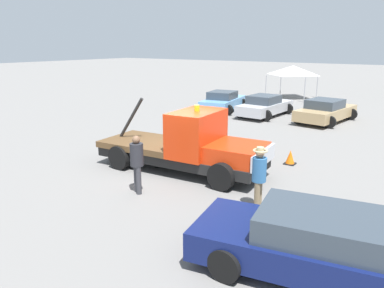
% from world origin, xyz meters
% --- Properties ---
extents(ground_plane, '(160.00, 160.00, 0.00)m').
position_xyz_m(ground_plane, '(0.00, 0.00, 0.00)').
color(ground_plane, slate).
extents(tow_truck, '(6.32, 2.64, 2.51)m').
position_xyz_m(tow_truck, '(0.38, 0.03, 0.95)').
color(tow_truck, black).
rests_on(tow_truck, ground).
extents(foreground_car, '(5.66, 2.89, 1.34)m').
position_xyz_m(foreground_car, '(6.14, -3.59, 0.65)').
color(foreground_car, '#0F194C').
rests_on(foreground_car, ground).
extents(person_near_truck, '(0.40, 0.40, 1.79)m').
position_xyz_m(person_near_truck, '(3.73, -1.52, 1.06)').
color(person_near_truck, '#847051').
rests_on(person_near_truck, ground).
extents(person_at_hood, '(0.40, 0.40, 1.80)m').
position_xyz_m(person_at_hood, '(0.18, -2.46, 1.04)').
color(person_at_hood, '#38383D').
rests_on(person_at_hood, ground).
extents(parked_car_skyblue, '(2.87, 4.60, 1.34)m').
position_xyz_m(parked_car_skyblue, '(-4.93, 11.66, 0.65)').
color(parked_car_skyblue, '#669ED1').
rests_on(parked_car_skyblue, ground).
extents(parked_car_silver, '(2.55, 4.60, 1.34)m').
position_xyz_m(parked_car_silver, '(-1.79, 11.42, 0.65)').
color(parked_car_silver, '#B7B7BC').
rests_on(parked_car_silver, ground).
extents(parked_car_tan, '(2.91, 4.85, 1.34)m').
position_xyz_m(parked_car_tan, '(1.87, 11.73, 0.65)').
color(parked_car_tan, tan).
rests_on(parked_car_tan, ground).
extents(canopy_tent_white, '(3.30, 3.30, 2.69)m').
position_xyz_m(canopy_tent_white, '(-3.23, 20.16, 2.31)').
color(canopy_tent_white, '#9E9EA3').
rests_on(canopy_tent_white, ground).
extents(traffic_cone, '(0.40, 0.40, 0.55)m').
position_xyz_m(traffic_cone, '(3.02, 2.90, 0.25)').
color(traffic_cone, black).
rests_on(traffic_cone, ground).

